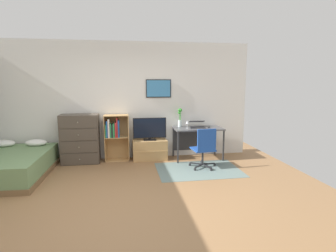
% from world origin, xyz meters
% --- Properties ---
extents(ground_plane, '(7.20, 7.20, 0.00)m').
position_xyz_m(ground_plane, '(0.00, 0.00, 0.00)').
color(ground_plane, '#936B44').
extents(wall_back_with_posters, '(6.12, 0.09, 2.70)m').
position_xyz_m(wall_back_with_posters, '(0.01, 2.43, 1.35)').
color(wall_back_with_posters, silver).
rests_on(wall_back_with_posters, ground_plane).
extents(area_rug, '(1.70, 1.20, 0.01)m').
position_xyz_m(area_rug, '(1.57, 1.23, 0.00)').
color(area_rug, slate).
rests_on(area_rug, ground_plane).
extents(bed, '(1.53, 1.96, 0.58)m').
position_xyz_m(bed, '(-2.15, 1.42, 0.23)').
color(bed, brown).
rests_on(bed, ground_plane).
extents(dresser, '(0.82, 0.46, 1.09)m').
position_xyz_m(dresser, '(-0.89, 2.15, 0.55)').
color(dresser, '#4C4238').
rests_on(dresser, ground_plane).
extents(bookshelf, '(0.55, 0.30, 1.05)m').
position_xyz_m(bookshelf, '(-0.14, 2.22, 0.62)').
color(bookshelf, tan).
rests_on(bookshelf, ground_plane).
extents(tv_stand, '(0.79, 0.41, 0.46)m').
position_xyz_m(tv_stand, '(0.65, 2.17, 0.23)').
color(tv_stand, tan).
rests_on(tv_stand, ground_plane).
extents(television, '(0.76, 0.16, 0.52)m').
position_xyz_m(television, '(0.65, 2.15, 0.72)').
color(television, black).
rests_on(television, tv_stand).
extents(desk, '(1.12, 0.64, 0.74)m').
position_xyz_m(desk, '(1.77, 2.13, 0.61)').
color(desk, '#4C4C4F').
rests_on(desk, ground_plane).
extents(office_chair, '(0.57, 0.58, 0.86)m').
position_xyz_m(office_chair, '(1.70, 1.30, 0.46)').
color(office_chair, '#232326').
rests_on(office_chair, ground_plane).
extents(laptop, '(0.40, 0.42, 0.16)m').
position_xyz_m(laptop, '(1.77, 2.11, 0.80)').
color(laptop, '#333338').
rests_on(laptop, desk).
extents(computer_mouse, '(0.06, 0.10, 0.03)m').
position_xyz_m(computer_mouse, '(2.00, 1.97, 0.76)').
color(computer_mouse, '#262628').
rests_on(computer_mouse, desk).
extents(bamboo_vase, '(0.09, 0.11, 0.43)m').
position_xyz_m(bamboo_vase, '(1.38, 2.26, 0.99)').
color(bamboo_vase, silver).
rests_on(bamboo_vase, desk).
extents(wine_glass, '(0.07, 0.07, 0.18)m').
position_xyz_m(wine_glass, '(1.50, 2.01, 0.87)').
color(wine_glass, silver).
rests_on(wine_glass, desk).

